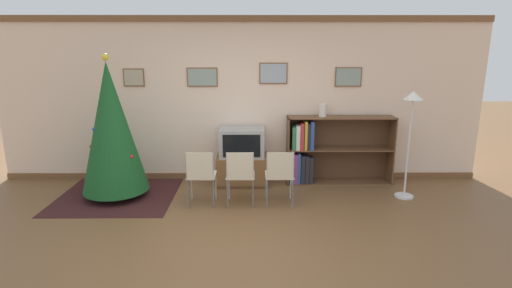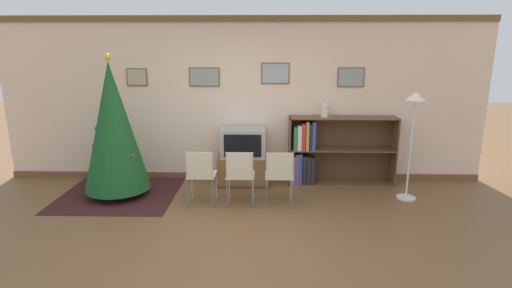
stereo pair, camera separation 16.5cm
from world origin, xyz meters
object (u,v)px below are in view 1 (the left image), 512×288
at_px(christmas_tree, 111,128).
at_px(television, 242,142).
at_px(folding_chair_right, 280,174).
at_px(bookshelf, 320,151).
at_px(vase, 323,110).
at_px(folding_chair_center, 240,174).
at_px(tv_console, 242,170).
at_px(standing_lamp, 411,117).
at_px(folding_chair_left, 201,174).

xyz_separation_m(christmas_tree, television, (1.90, 0.54, -0.35)).
bearing_deg(folding_chair_right, bookshelf, 54.41).
distance_m(television, vase, 1.41).
height_order(folding_chair_center, vase, vase).
xyz_separation_m(christmas_tree, folding_chair_center, (1.90, -0.38, -0.59)).
height_order(christmas_tree, tv_console, christmas_tree).
xyz_separation_m(vase, standing_lamp, (1.17, -0.69, 0.01)).
distance_m(folding_chair_left, bookshelf, 2.11).
distance_m(folding_chair_left, standing_lamp, 3.14).
bearing_deg(tv_console, television, -90.00).
bearing_deg(folding_chair_right, tv_console, 121.14).
xyz_separation_m(christmas_tree, tv_console, (1.90, 0.54, -0.82)).
height_order(folding_chair_left, standing_lamp, standing_lamp).
xyz_separation_m(tv_console, folding_chair_right, (0.56, -0.92, 0.23)).
distance_m(tv_console, vase, 1.64).
bearing_deg(television, christmas_tree, -164.21).
height_order(folding_chair_right, bookshelf, bookshelf).
relative_size(christmas_tree, television, 2.97).
xyz_separation_m(bookshelf, vase, (0.02, 0.00, 0.69)).
bearing_deg(folding_chair_right, folding_chair_left, 180.00).
relative_size(folding_chair_center, bookshelf, 0.47).
height_order(tv_console, folding_chair_center, folding_chair_center).
distance_m(folding_chair_right, vase, 1.47).
bearing_deg(vase, tv_console, -175.65).
distance_m(folding_chair_right, bookshelf, 1.25).
bearing_deg(tv_console, vase, 4.35).
distance_m(christmas_tree, standing_lamp, 4.38).
bearing_deg(vase, folding_chair_center, -141.96).
relative_size(tv_console, vase, 3.83).
bearing_deg(standing_lamp, christmas_tree, 179.34).
height_order(tv_console, folding_chair_right, folding_chair_right).
height_order(folding_chair_left, vase, vase).
distance_m(folding_chair_center, vase, 1.82).
distance_m(folding_chair_left, folding_chair_center, 0.56).
relative_size(tv_console, standing_lamp, 0.52).
bearing_deg(folding_chair_right, christmas_tree, 171.11).
height_order(vase, standing_lamp, standing_lamp).
bearing_deg(folding_chair_right, vase, 53.77).
distance_m(christmas_tree, tv_console, 2.13).
bearing_deg(tv_console, folding_chair_left, -121.14).
bearing_deg(christmas_tree, bookshelf, 11.27).
relative_size(tv_console, folding_chair_left, 1.01).
relative_size(folding_chair_right, standing_lamp, 0.51).
bearing_deg(television, folding_chair_right, -58.79).
xyz_separation_m(christmas_tree, folding_chair_right, (2.45, -0.38, -0.59)).
height_order(tv_console, bookshelf, bookshelf).
bearing_deg(folding_chair_left, christmas_tree, 164.01).
height_order(christmas_tree, folding_chair_left, christmas_tree).
distance_m(television, standing_lamp, 2.60).
xyz_separation_m(tv_console, television, (0.00, -0.00, 0.47)).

